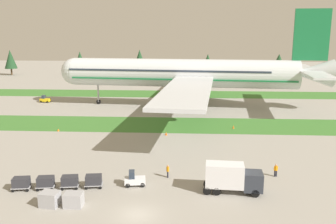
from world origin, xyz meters
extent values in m
plane|color=gray|center=(0.00, 0.00, 0.00)|extent=(400.00, 400.00, 0.00)
cube|color=#3D752D|center=(0.00, 38.01, 0.00)|extent=(320.00, 12.88, 0.01)
cube|color=#3D752D|center=(0.00, 75.77, 0.00)|extent=(320.00, 12.88, 0.01)
cylinder|color=silver|center=(3.52, 56.89, 8.59)|extent=(57.19, 12.13, 7.01)
sphere|color=silver|center=(-24.76, 59.46, 8.59)|extent=(6.87, 6.87, 6.87)
cone|color=silver|center=(34.55, 54.06, 9.12)|extent=(10.26, 7.51, 6.66)
cube|color=#19703D|center=(3.52, 56.89, 7.36)|extent=(55.83, 12.14, 0.36)
cube|color=#283342|center=(0.07, 57.20, 9.47)|extent=(50.30, 11.57, 0.44)
cube|color=silver|center=(4.92, 34.12, 7.89)|extent=(12.42, 38.75, 0.63)
cylinder|color=#A3A3A8|center=(4.10, 39.93, 5.58)|extent=(5.87, 4.34, 3.86)
cube|color=silver|center=(9.01, 79.03, 7.89)|extent=(12.42, 38.75, 0.63)
cylinder|color=#A3A3A8|center=(7.15, 73.46, 5.58)|extent=(5.87, 4.34, 3.86)
cube|color=silver|center=(33.05, 45.13, 9.64)|extent=(6.28, 14.25, 0.44)
cube|color=silver|center=(34.68, 63.12, 9.64)|extent=(6.28, 14.25, 0.44)
cube|color=#19703D|center=(33.86, 54.13, 18.06)|extent=(8.14, 1.49, 11.92)
cylinder|color=#A3A3A8|center=(-18.55, 58.90, 4.07)|extent=(0.44, 0.44, 6.94)
cylinder|color=black|center=(-18.55, 58.90, 0.60)|extent=(1.23, 0.53, 1.20)
cylinder|color=#A3A3A8|center=(7.58, 52.29, 4.19)|extent=(0.44, 0.44, 6.69)
cylinder|color=black|center=(7.58, 52.29, 0.85)|extent=(1.75, 0.75, 1.70)
cylinder|color=#A3A3A8|center=(8.34, 60.67, 4.19)|extent=(0.44, 0.44, 6.69)
cylinder|color=black|center=(8.34, 60.67, 0.85)|extent=(1.75, 0.75, 1.70)
cube|color=silver|center=(-1.31, 7.34, 0.69)|extent=(2.76, 1.66, 0.77)
cube|color=#283342|center=(-1.70, 7.29, 1.52)|extent=(0.85, 1.18, 0.90)
cylinder|color=black|center=(-0.49, 8.02, 0.30)|extent=(0.62, 0.28, 0.60)
cylinder|color=black|center=(-0.33, 6.93, 0.30)|extent=(0.62, 0.28, 0.60)
cylinder|color=black|center=(-2.29, 7.76, 0.30)|extent=(0.62, 0.28, 0.60)
cylinder|color=black|center=(-2.13, 6.67, 0.30)|extent=(0.62, 0.28, 0.60)
cube|color=#A3A3A8|center=(-6.36, 6.62, 0.40)|extent=(2.39, 1.80, 0.10)
cube|color=#2D2D33|center=(-6.36, 6.62, 1.00)|extent=(2.10, 1.58, 1.10)
cylinder|color=black|center=(-5.63, 7.42, 0.20)|extent=(0.41, 0.18, 0.40)
cylinder|color=black|center=(-5.43, 6.05, 0.20)|extent=(0.41, 0.18, 0.40)
cylinder|color=black|center=(-7.29, 7.18, 0.20)|extent=(0.41, 0.18, 0.40)
cylinder|color=black|center=(-7.09, 5.82, 0.20)|extent=(0.41, 0.18, 0.40)
cube|color=#A3A3A8|center=(-9.23, 6.21, 0.40)|extent=(2.39, 1.80, 0.10)
cube|color=#2D2D33|center=(-9.23, 6.21, 1.00)|extent=(2.10, 1.58, 1.10)
cylinder|color=black|center=(-8.50, 7.01, 0.20)|extent=(0.41, 0.18, 0.40)
cylinder|color=black|center=(-8.30, 5.64, 0.20)|extent=(0.41, 0.18, 0.40)
cylinder|color=black|center=(-10.16, 6.77, 0.20)|extent=(0.41, 0.18, 0.40)
cylinder|color=black|center=(-9.96, 5.40, 0.20)|extent=(0.41, 0.18, 0.40)
cube|color=#A3A3A8|center=(-12.10, 5.79, 0.40)|extent=(2.39, 1.80, 0.10)
cube|color=#2D2D33|center=(-12.10, 5.79, 1.00)|extent=(2.10, 1.58, 1.10)
cylinder|color=black|center=(-11.37, 6.60, 0.20)|extent=(0.41, 0.18, 0.40)
cylinder|color=black|center=(-11.18, 5.23, 0.20)|extent=(0.41, 0.18, 0.40)
cylinder|color=black|center=(-13.03, 6.36, 0.20)|extent=(0.41, 0.18, 0.40)
cylinder|color=black|center=(-12.83, 4.99, 0.20)|extent=(0.41, 0.18, 0.40)
cube|color=#A3A3A8|center=(-14.97, 5.38, 0.40)|extent=(2.39, 1.80, 0.10)
cube|color=#2D2D33|center=(-14.97, 5.38, 1.00)|extent=(2.10, 1.58, 1.10)
cylinder|color=black|center=(-14.24, 6.18, 0.20)|extent=(0.41, 0.18, 0.40)
cylinder|color=black|center=(-14.05, 4.82, 0.20)|extent=(0.41, 0.18, 0.40)
cylinder|color=black|center=(-15.90, 5.95, 0.20)|extent=(0.41, 0.18, 0.40)
cylinder|color=black|center=(-15.70, 4.58, 0.20)|extent=(0.41, 0.18, 0.40)
cube|color=#2D333D|center=(12.98, 5.90, 1.58)|extent=(2.35, 2.44, 2.20)
cube|color=#283342|center=(14.04, 5.83, 2.02)|extent=(0.22, 2.07, 0.97)
cube|color=silver|center=(9.64, 6.12, 2.18)|extent=(4.64, 2.59, 2.80)
cylinder|color=black|center=(13.27, 6.88, 0.48)|extent=(0.98, 0.36, 0.96)
cylinder|color=black|center=(13.13, 4.89, 0.48)|extent=(0.98, 0.36, 0.96)
cylinder|color=black|center=(8.81, 7.18, 0.48)|extent=(0.98, 0.36, 0.96)
cylinder|color=black|center=(8.67, 5.19, 0.48)|extent=(0.98, 0.36, 0.96)
cylinder|color=black|center=(7.68, 7.26, 0.48)|extent=(0.98, 0.36, 0.96)
cylinder|color=black|center=(7.55, 5.26, 0.48)|extent=(0.98, 0.36, 0.96)
cube|color=yellow|center=(-33.57, 60.26, 0.69)|extent=(2.71, 1.53, 0.77)
cube|color=#283342|center=(-33.96, 60.30, 1.52)|extent=(0.80, 1.15, 0.90)
cylinder|color=black|center=(-32.62, 60.73, 0.30)|extent=(0.62, 0.25, 0.60)
cylinder|color=black|center=(-32.72, 59.63, 0.30)|extent=(0.62, 0.25, 0.60)
cylinder|color=black|center=(-34.43, 60.89, 0.30)|extent=(0.62, 0.25, 0.60)
cylinder|color=black|center=(-34.53, 59.80, 0.30)|extent=(0.62, 0.25, 0.60)
cylinder|color=black|center=(17.03, 11.37, 0.42)|extent=(0.18, 0.18, 0.85)
cylinder|color=black|center=(16.82, 11.31, 0.42)|extent=(0.18, 0.18, 0.85)
cylinder|color=orange|center=(16.92, 11.34, 1.16)|extent=(0.36, 0.36, 0.62)
sphere|color=tan|center=(16.92, 11.34, 1.62)|extent=(0.24, 0.24, 0.24)
cylinder|color=orange|center=(17.15, 11.40, 1.13)|extent=(0.10, 0.10, 0.58)
cylinder|color=orange|center=(16.70, 11.29, 1.13)|extent=(0.10, 0.10, 0.58)
cylinder|color=black|center=(2.60, 10.36, 0.42)|extent=(0.18, 0.18, 0.85)
cylinder|color=black|center=(2.63, 10.14, 0.42)|extent=(0.18, 0.18, 0.85)
cylinder|color=orange|center=(2.62, 10.25, 1.16)|extent=(0.36, 0.36, 0.62)
sphere|color=tan|center=(2.62, 10.25, 1.62)|extent=(0.24, 0.24, 0.24)
cylinder|color=orange|center=(2.59, 10.48, 1.13)|extent=(0.10, 0.10, 0.58)
cylinder|color=orange|center=(2.65, 10.02, 1.13)|extent=(0.10, 0.10, 0.58)
cube|color=#A3A3A8|center=(-9.92, 1.42, 0.82)|extent=(2.20, 1.86, 1.63)
cube|color=#A3A3A8|center=(-7.28, 1.48, 0.78)|extent=(2.02, 1.63, 1.55)
cone|color=orange|center=(1.17, 30.19, 0.33)|extent=(0.44, 0.44, 0.66)
cone|color=orange|center=(14.23, 35.82, 0.30)|extent=(0.44, 0.44, 0.61)
cone|color=orange|center=(-19.87, 31.87, 0.24)|extent=(0.44, 0.44, 0.47)
cylinder|color=#4C3823|center=(-72.50, 121.18, 1.46)|extent=(0.70, 0.70, 2.91)
cone|color=#1E4223|center=(-72.50, 121.18, 6.92)|extent=(5.27, 5.27, 8.01)
cylinder|color=#4C3823|center=(-41.83, 121.62, 1.38)|extent=(0.70, 0.70, 2.76)
cone|color=#1E4223|center=(-41.83, 121.62, 6.53)|extent=(5.05, 5.05, 7.55)
cylinder|color=#4C3823|center=(-15.86, 121.59, 1.77)|extent=(0.70, 0.70, 3.54)
cone|color=#1E4223|center=(-15.86, 121.59, 7.36)|extent=(5.11, 5.11, 7.64)
cylinder|color=#4C3823|center=(13.18, 121.09, 1.82)|extent=(0.70, 0.70, 3.64)
cone|color=#1E4223|center=(13.18, 121.09, 6.56)|extent=(4.22, 4.22, 5.82)
cylinder|color=#4C3823|center=(43.04, 121.86, 1.51)|extent=(0.70, 0.70, 3.01)
cone|color=#1E4223|center=(43.04, 121.86, 6.27)|extent=(6.08, 6.08, 6.52)
camera|label=1|loc=(5.23, -35.04, 18.93)|focal=39.09mm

